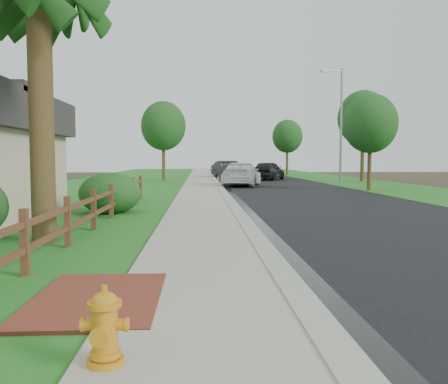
{
  "coord_description": "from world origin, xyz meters",
  "views": [
    {
      "loc": [
        -0.88,
        -7.01,
        1.86
      ],
      "look_at": [
        -0.35,
        3.36,
        1.14
      ],
      "focal_mm": 38.0,
      "sensor_mm": 36.0,
      "label": 1
    }
  ],
  "objects": [
    {
      "name": "road",
      "position": [
        4.6,
        35.0,
        0.01
      ],
      "size": [
        8.0,
        90.0,
        0.02
      ],
      "primitive_type": "cube",
      "color": "black",
      "rests_on": "ground"
    },
    {
      "name": "fire_hydrant",
      "position": [
        -1.7,
        -3.01,
        0.42
      ],
      "size": [
        0.45,
        0.36,
        0.69
      ],
      "color": "orange",
      "rests_on": "sidewalk"
    },
    {
      "name": "curb",
      "position": [
        0.4,
        35.0,
        0.06
      ],
      "size": [
        0.4,
        90.0,
        0.12
      ],
      "primitive_type": "cube",
      "color": "#9C9B8E",
      "rests_on": "ground"
    },
    {
      "name": "boulder",
      "position": [
        -6.0,
        8.24,
        0.32
      ],
      "size": [
        1.12,
        0.94,
        0.65
      ],
      "primitive_type": "ellipsoid",
      "rotation": [
        0.0,
        0.0,
        -0.24
      ],
      "color": "brown",
      "rests_on": "ground"
    },
    {
      "name": "white_suv",
      "position": [
        2.0,
        25.4,
        0.82
      ],
      "size": [
        3.44,
        5.88,
        1.6
      ],
      "primitive_type": "imported",
      "rotation": [
        0.0,
        0.0,
        2.91
      ],
      "color": "white",
      "rests_on": "road"
    },
    {
      "name": "ground",
      "position": [
        0.0,
        0.0,
        0.0
      ],
      "size": [
        120.0,
        120.0,
        0.0
      ],
      "primitive_type": "plane",
      "color": "#322A1B"
    },
    {
      "name": "grass_strip",
      "position": [
        -2.8,
        35.0,
        0.03
      ],
      "size": [
        1.6,
        90.0,
        0.06
      ],
      "primitive_type": "cube",
      "color": "#195A1C",
      "rests_on": "ground"
    },
    {
      "name": "brick_patch",
      "position": [
        -2.2,
        -1.0,
        0.06
      ],
      "size": [
        1.6,
        2.4,
        0.11
      ],
      "primitive_type": "cube",
      "color": "brown",
      "rests_on": "ground"
    },
    {
      "name": "lawn_near",
      "position": [
        -8.0,
        35.0,
        0.02
      ],
      "size": [
        9.0,
        90.0,
        0.04
      ],
      "primitive_type": "cube",
      "color": "#195A1C",
      "rests_on": "ground"
    },
    {
      "name": "ranch_fence",
      "position": [
        -3.6,
        6.4,
        0.62
      ],
      "size": [
        0.12,
        16.92,
        1.1
      ],
      "color": "#472D17",
      "rests_on": "ground"
    },
    {
      "name": "tree_far_right",
      "position": [
        9.0,
        46.17,
        4.4
      ],
      "size": [
        3.41,
        3.41,
        6.29
      ],
      "color": "#3D2819",
      "rests_on": "ground"
    },
    {
      "name": "sidewalk",
      "position": [
        -0.9,
        35.0,
        0.05
      ],
      "size": [
        2.2,
        90.0,
        0.1
      ],
      "primitive_type": "cube",
      "color": "#A8A292",
      "rests_on": "ground"
    },
    {
      "name": "wet_gutter",
      "position": [
        0.75,
        35.0,
        0.02
      ],
      "size": [
        0.5,
        90.0,
        0.0
      ],
      "primitive_type": "cube",
      "color": "black",
      "rests_on": "road"
    },
    {
      "name": "tree_mid_left",
      "position": [
        -3.9,
        32.97,
        4.61
      ],
      "size": [
        3.73,
        3.73,
        6.67
      ],
      "color": "#3D2819",
      "rests_on": "ground"
    },
    {
      "name": "shrub_d",
      "position": [
        -3.9,
        9.06,
        0.71
      ],
      "size": [
        2.18,
        2.18,
        1.41
      ],
      "primitive_type": "ellipsoid",
      "rotation": [
        0.0,
        0.0,
        -0.05
      ],
      "color": "#1A3F16",
      "rests_on": "ground"
    },
    {
      "name": "dark_car_far",
      "position": [
        2.0,
        39.73,
        0.85
      ],
      "size": [
        3.51,
        5.31,
        1.66
      ],
      "primitive_type": "imported",
      "rotation": [
        0.0,
        0.0,
        0.39
      ],
      "color": "black",
      "rests_on": "road"
    },
    {
      "name": "streetlight",
      "position": [
        9.71,
        28.64,
        4.91
      ],
      "size": [
        1.94,
        0.82,
        8.67
      ],
      "color": "gray",
      "rests_on": "ground"
    },
    {
      "name": "tree_near_right",
      "position": [
        9.0,
        20.14,
        3.91
      ],
      "size": [
        3.14,
        3.14,
        5.65
      ],
      "color": "#3D2819",
      "rests_on": "ground"
    },
    {
      "name": "verge_far",
      "position": [
        11.5,
        35.0,
        0.02
      ],
      "size": [
        6.0,
        90.0,
        0.04
      ],
      "primitive_type": "cube",
      "color": "#195A1C",
      "rests_on": "ground"
    },
    {
      "name": "tree_mid_right",
      "position": [
        12.48,
        31.34,
        5.18
      ],
      "size": [
        4.11,
        4.11,
        7.46
      ],
      "color": "#3D2819",
      "rests_on": "ground"
    },
    {
      "name": "dark_car_mid",
      "position": [
        5.19,
        34.57,
        0.84
      ],
      "size": [
        3.79,
        5.21,
        1.65
      ],
      "primitive_type": "imported",
      "rotation": [
        0.0,
        0.0,
        2.71
      ],
      "color": "black",
      "rests_on": "road"
    }
  ]
}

